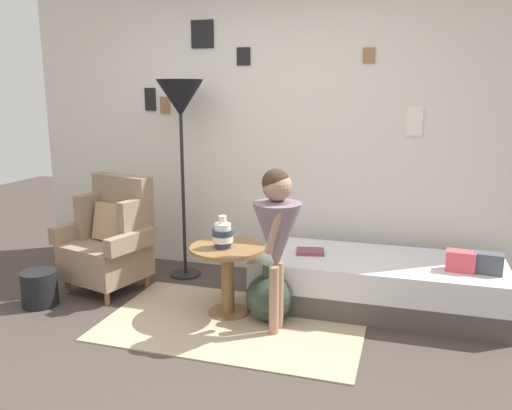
# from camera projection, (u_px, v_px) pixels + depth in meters

# --- Properties ---
(ground_plane) EXTENTS (12.00, 12.00, 0.00)m
(ground_plane) POSITION_uv_depth(u_px,v_px,m) (187.00, 370.00, 3.16)
(ground_plane) COLOR #423833
(gallery_wall) EXTENTS (4.80, 0.12, 2.60)m
(gallery_wall) POSITION_uv_depth(u_px,v_px,m) (272.00, 133.00, 4.70)
(gallery_wall) COLOR silver
(gallery_wall) RESTS_ON ground
(rug) EXTENTS (1.89, 1.16, 0.01)m
(rug) POSITION_uv_depth(u_px,v_px,m) (234.00, 323.00, 3.80)
(rug) COLOR tan
(rug) RESTS_ON ground
(armchair) EXTENTS (0.85, 0.73, 0.97)m
(armchair) POSITION_uv_depth(u_px,v_px,m) (111.00, 239.00, 4.41)
(armchair) COLOR olive
(armchair) RESTS_ON ground
(daybed) EXTENTS (1.91, 0.81, 0.40)m
(daybed) POSITION_uv_depth(u_px,v_px,m) (377.00, 283.00, 4.05)
(daybed) COLOR #4C4742
(daybed) RESTS_ON ground
(pillow_head) EXTENTS (0.22, 0.15, 0.15)m
(pillow_head) POSITION_uv_depth(u_px,v_px,m) (488.00, 263.00, 3.67)
(pillow_head) COLOR #474C56
(pillow_head) RESTS_ON daybed
(pillow_mid) EXTENTS (0.21, 0.14, 0.15)m
(pillow_mid) POSITION_uv_depth(u_px,v_px,m) (461.00, 261.00, 3.72)
(pillow_mid) COLOR #D64C56
(pillow_mid) RESTS_ON daybed
(side_table) EXTENTS (0.57, 0.57, 0.54)m
(side_table) POSITION_uv_depth(u_px,v_px,m) (227.00, 266.00, 3.88)
(side_table) COLOR olive
(side_table) RESTS_ON ground
(vase_striped) EXTENTS (0.15, 0.15, 0.24)m
(vase_striped) POSITION_uv_depth(u_px,v_px,m) (223.00, 235.00, 3.80)
(vase_striped) COLOR #2D384C
(vase_striped) RESTS_ON side_table
(floor_lamp) EXTENTS (0.41, 0.41, 1.78)m
(floor_lamp) POSITION_uv_depth(u_px,v_px,m) (180.00, 106.00, 4.47)
(floor_lamp) COLOR black
(floor_lamp) RESTS_ON ground
(person_child) EXTENTS (0.34, 0.34, 1.17)m
(person_child) POSITION_uv_depth(u_px,v_px,m) (277.00, 229.00, 3.51)
(person_child) COLOR #A37A60
(person_child) RESTS_ON ground
(book_on_daybed) EXTENTS (0.25, 0.20, 0.03)m
(book_on_daybed) POSITION_uv_depth(u_px,v_px,m) (310.00, 252.00, 4.14)
(book_on_daybed) COLOR #7E3D4E
(book_on_daybed) RESTS_ON daybed
(demijohn_near) EXTENTS (0.36, 0.36, 0.44)m
(demijohn_near) POSITION_uv_depth(u_px,v_px,m) (269.00, 297.00, 3.82)
(demijohn_near) COLOR #2D3D33
(demijohn_near) RESTS_ON ground
(magazine_basket) EXTENTS (0.28, 0.28, 0.28)m
(magazine_basket) POSITION_uv_depth(u_px,v_px,m) (40.00, 288.00, 4.10)
(magazine_basket) COLOR black
(magazine_basket) RESTS_ON ground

